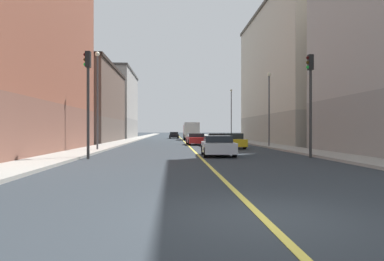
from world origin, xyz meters
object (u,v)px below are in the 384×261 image
(car_red, at_px, (196,139))
(car_orange, at_px, (215,138))
(building_right_distant, at_px, (110,105))
(traffic_light_right_near, at_px, (88,89))
(street_lamp_left_near, at_px, (269,101))
(street_lamp_right_near, at_px, (97,91))
(traffic_light_left_near, at_px, (310,91))
(car_black, at_px, (174,135))
(car_yellow, at_px, (231,141))
(car_silver, at_px, (218,146))
(building_right_midblock, at_px, (82,104))
(box_truck, at_px, (191,131))
(street_lamp_left_far, at_px, (231,109))
(building_left_mid, at_px, (295,75))

(car_red, distance_m, car_orange, 5.96)
(building_right_distant, relative_size, traffic_light_right_near, 3.00)
(street_lamp_left_near, bearing_deg, street_lamp_right_near, -161.44)
(traffic_light_left_near, distance_m, car_black, 45.54)
(car_yellow, height_order, car_silver, car_yellow)
(car_black, bearing_deg, building_right_distant, 166.58)
(building_right_midblock, height_order, box_truck, building_right_midblock)
(street_lamp_left_near, xyz_separation_m, car_yellow, (-3.85, -1.45, -3.70))
(building_right_midblock, distance_m, box_truck, 18.04)
(box_truck, bearing_deg, street_lamp_left_far, -30.76)
(street_lamp_left_near, distance_m, street_lamp_right_near, 15.71)
(building_left_mid, distance_m, car_silver, 25.39)
(building_left_mid, relative_size, box_truck, 3.71)
(street_lamp_right_near, distance_m, car_yellow, 12.28)
(car_yellow, distance_m, car_black, 34.58)
(street_lamp_left_near, bearing_deg, car_orange, 109.15)
(car_orange, height_order, box_truck, box_truck)
(building_left_mid, height_order, street_lamp_left_far, building_left_mid)
(building_right_distant, xyz_separation_m, traffic_light_right_near, (7.33, -47.71, -2.62))
(car_yellow, bearing_deg, car_black, 98.24)
(car_red, height_order, box_truck, box_truck)
(car_silver, bearing_deg, traffic_light_left_near, -19.26)
(building_right_midblock, xyz_separation_m, traffic_light_right_near, (7.33, -26.97, -1.17))
(building_right_distant, xyz_separation_m, box_truck, (15.22, -11.73, -5.03))
(building_left_mid, distance_m, street_lamp_right_near, 26.54)
(car_silver, height_order, box_truck, box_truck)
(street_lamp_right_near, distance_m, car_orange, 19.83)
(street_lamp_right_near, xyz_separation_m, box_truck, (8.87, 29.01, -3.15))
(street_lamp_left_far, height_order, car_yellow, street_lamp_left_far)
(traffic_light_left_near, relative_size, traffic_light_right_near, 1.00)
(street_lamp_right_near, xyz_separation_m, car_black, (6.09, 37.78, -4.06))
(traffic_light_left_near, bearing_deg, box_truck, 97.92)
(street_lamp_left_near, height_order, car_silver, street_lamp_left_near)
(traffic_light_left_near, xyz_separation_m, street_lamp_left_near, (1.02, 11.97, 0.44))
(building_left_mid, bearing_deg, car_red, -159.55)
(building_right_distant, height_order, box_truck, building_right_distant)
(traffic_light_right_near, height_order, car_red, traffic_light_right_near)
(traffic_light_left_near, height_order, car_silver, traffic_light_left_near)
(traffic_light_right_near, height_order, street_lamp_right_near, street_lamp_right_near)
(car_yellow, relative_size, car_orange, 1.09)
(car_red, bearing_deg, car_black, 94.79)
(street_lamp_left_far, height_order, box_truck, street_lamp_left_far)
(car_orange, distance_m, car_silver, 21.21)
(building_left_mid, height_order, car_silver, building_left_mid)
(traffic_light_right_near, bearing_deg, box_truck, 77.64)
(car_red, relative_size, car_yellow, 0.98)
(building_right_midblock, relative_size, car_orange, 4.47)
(street_lamp_right_near, relative_size, car_yellow, 1.67)
(street_lamp_left_near, xyz_separation_m, box_truck, (-6.02, 24.01, -2.84))
(street_lamp_left_near, height_order, box_truck, street_lamp_left_near)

